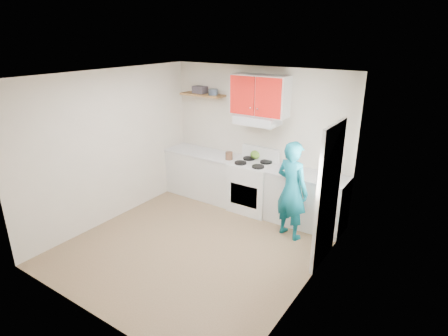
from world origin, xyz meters
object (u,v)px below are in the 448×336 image
Objects in this scene: stove at (253,187)px; tin at (213,92)px; kettle at (255,155)px; crock at (229,156)px; person at (292,190)px.

tin is at bearing 170.82° from stove.
tin is at bearing 163.45° from kettle.
tin reaches higher than stove.
crock is (-0.38, -0.31, -0.02)m from kettle.
person is at bearing -56.22° from kettle.
stove is at bearing -10.32° from person.
person is (0.98, -0.49, 0.34)m from stove.
tin is at bearing -1.99° from person.
person is (1.46, -0.42, -0.18)m from crock.
tin is 2.44m from person.
kettle is at bearing 39.07° from crock.
kettle is (-0.09, 0.24, 0.54)m from stove.
kettle is at bearing -18.04° from person.
tin is at bearing 155.84° from crock.
kettle reaches higher than stove.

